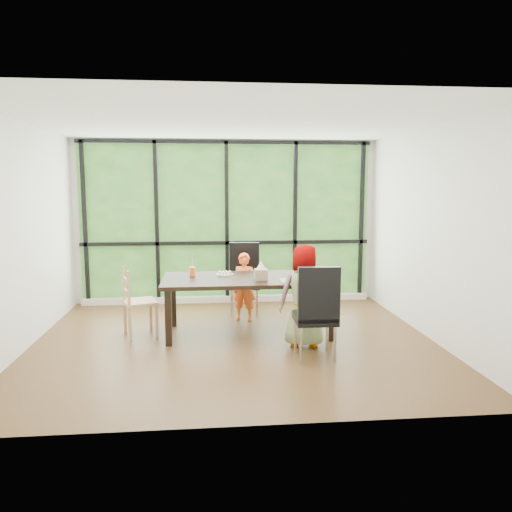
# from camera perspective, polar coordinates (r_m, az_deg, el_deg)

# --- Properties ---
(ground) EXTENTS (5.00, 5.00, 0.00)m
(ground) POSITION_cam_1_polar(r_m,az_deg,el_deg) (6.35, -2.49, -9.75)
(ground) COLOR black
(ground) RESTS_ON ground
(back_wall) EXTENTS (5.00, 0.00, 5.00)m
(back_wall) POSITION_cam_1_polar(r_m,az_deg,el_deg) (8.31, -3.40, 3.96)
(back_wall) COLOR silver
(back_wall) RESTS_ON ground
(foliage_backdrop) EXTENTS (4.80, 0.02, 2.65)m
(foliage_backdrop) POSITION_cam_1_polar(r_m,az_deg,el_deg) (8.29, -3.39, 3.95)
(foliage_backdrop) COLOR #23531E
(foliage_backdrop) RESTS_ON back_wall
(window_mullions) EXTENTS (4.80, 0.06, 2.65)m
(window_mullions) POSITION_cam_1_polar(r_m,az_deg,el_deg) (8.25, -3.38, 3.94)
(window_mullions) COLOR black
(window_mullions) RESTS_ON back_wall
(window_sill) EXTENTS (4.80, 0.12, 0.10)m
(window_sill) POSITION_cam_1_polar(r_m,az_deg,el_deg) (8.41, -3.30, -4.96)
(window_sill) COLOR silver
(window_sill) RESTS_ON ground
(dining_table) EXTENTS (2.30, 1.27, 0.75)m
(dining_table) POSITION_cam_1_polar(r_m,az_deg,el_deg) (6.57, -0.96, -5.73)
(dining_table) COLOR black
(dining_table) RESTS_ON ground
(chair_window_leather) EXTENTS (0.49, 0.49, 1.08)m
(chair_window_leather) POSITION_cam_1_polar(r_m,az_deg,el_deg) (7.52, -1.36, -2.68)
(chair_window_leather) COLOR black
(chair_window_leather) RESTS_ON ground
(chair_interior_leather) EXTENTS (0.47, 0.47, 1.08)m
(chair_interior_leather) POSITION_cam_1_polar(r_m,az_deg,el_deg) (5.66, 6.83, -6.34)
(chair_interior_leather) COLOR black
(chair_interior_leather) RESTS_ON ground
(chair_end_beech) EXTENTS (0.51, 0.53, 0.90)m
(chair_end_beech) POSITION_cam_1_polar(r_m,az_deg,el_deg) (6.61, -13.22, -5.19)
(chair_end_beech) COLOR tan
(chair_end_beech) RESTS_ON ground
(child_toddler) EXTENTS (0.42, 0.34, 0.99)m
(child_toddler) POSITION_cam_1_polar(r_m,az_deg,el_deg) (7.17, -1.37, -3.58)
(child_toddler) COLOR orange
(child_toddler) RESTS_ON ground
(child_older) EXTENTS (0.67, 0.49, 1.25)m
(child_older) POSITION_cam_1_polar(r_m,az_deg,el_deg) (6.03, 5.72, -4.58)
(child_older) COLOR slate
(child_older) RESTS_ON ground
(placemat) EXTENTS (0.40, 0.30, 0.01)m
(placemat) POSITION_cam_1_polar(r_m,az_deg,el_deg) (6.32, 4.67, -2.81)
(placemat) COLOR tan
(placemat) RESTS_ON dining_table
(plate_far) EXTENTS (0.23, 0.23, 0.01)m
(plate_far) POSITION_cam_1_polar(r_m,az_deg,el_deg) (6.71, -3.61, -2.13)
(plate_far) COLOR white
(plate_far) RESTS_ON dining_table
(plate_near) EXTENTS (0.24, 0.24, 0.01)m
(plate_near) POSITION_cam_1_polar(r_m,az_deg,el_deg) (6.34, 4.66, -2.72)
(plate_near) COLOR white
(plate_near) RESTS_ON dining_table
(orange_cup) EXTENTS (0.08, 0.08, 0.12)m
(orange_cup) POSITION_cam_1_polar(r_m,az_deg,el_deg) (6.67, -7.35, -1.77)
(orange_cup) COLOR orange
(orange_cup) RESTS_ON dining_table
(green_cup) EXTENTS (0.07, 0.07, 0.11)m
(green_cup) POSITION_cam_1_polar(r_m,az_deg,el_deg) (6.34, 7.68, -2.35)
(green_cup) COLOR #51B62B
(green_cup) RESTS_ON dining_table
(white_mug) EXTENTS (0.08, 0.08, 0.08)m
(white_mug) POSITION_cam_1_polar(r_m,az_deg,el_deg) (6.73, 7.80, -1.86)
(white_mug) COLOR white
(white_mug) RESTS_ON dining_table
(tissue_box) EXTENTS (0.16, 0.16, 0.14)m
(tissue_box) POSITION_cam_1_polar(r_m,az_deg,el_deg) (6.33, 0.57, -2.15)
(tissue_box) COLOR tan
(tissue_box) RESTS_ON dining_table
(crepe_rolls_far) EXTENTS (0.20, 0.12, 0.04)m
(crepe_rolls_far) POSITION_cam_1_polar(r_m,az_deg,el_deg) (6.70, -3.61, -1.92)
(crepe_rolls_far) COLOR tan
(crepe_rolls_far) RESTS_ON plate_far
(crepe_rolls_near) EXTENTS (0.10, 0.12, 0.04)m
(crepe_rolls_near) POSITION_cam_1_polar(r_m,az_deg,el_deg) (6.34, 4.67, -2.50)
(crepe_rolls_near) COLOR tan
(crepe_rolls_near) RESTS_ON plate_near
(straw_white) EXTENTS (0.01, 0.04, 0.20)m
(straw_white) POSITION_cam_1_polar(r_m,az_deg,el_deg) (6.66, -7.36, -0.93)
(straw_white) COLOR white
(straw_white) RESTS_ON orange_cup
(straw_pink) EXTENTS (0.01, 0.04, 0.20)m
(straw_pink) POSITION_cam_1_polar(r_m,az_deg,el_deg) (6.33, 7.69, -1.52)
(straw_pink) COLOR pink
(straw_pink) RESTS_ON green_cup
(tissue) EXTENTS (0.12, 0.12, 0.11)m
(tissue) POSITION_cam_1_polar(r_m,az_deg,el_deg) (6.31, 0.57, -1.05)
(tissue) COLOR white
(tissue) RESTS_ON tissue_box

